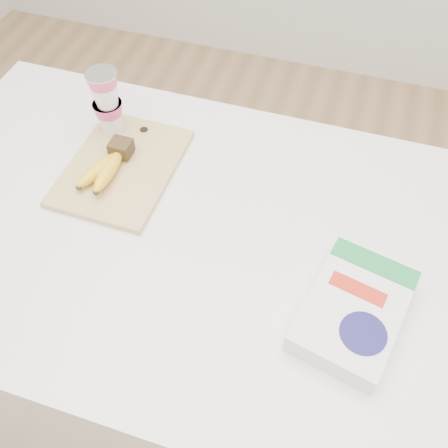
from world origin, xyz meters
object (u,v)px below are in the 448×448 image
at_px(table, 184,323).
at_px(bananas, 108,165).
at_px(yogurt_stack, 107,101).
at_px(cereal_box, 353,311).
at_px(cutting_board, 122,167).

bearing_deg(table, bananas, 153.79).
bearing_deg(yogurt_stack, table, -43.18).
bearing_deg(cereal_box, table, 178.17).
xyz_separation_m(table, cutting_board, (-0.16, 0.12, 0.48)).
height_order(table, bananas, bananas).
height_order(table, yogurt_stack, yogurt_stack).
xyz_separation_m(table, yogurt_stack, (-0.23, 0.22, 0.58)).
bearing_deg(yogurt_stack, bananas, -69.19).
height_order(cutting_board, yogurt_stack, yogurt_stack).
bearing_deg(bananas, cutting_board, 56.27).
height_order(table, cereal_box, cereal_box).
distance_m(table, cutting_board, 0.52).
bearing_deg(table, cutting_board, 144.43).
relative_size(cutting_board, bananas, 1.91).
relative_size(table, yogurt_stack, 7.42).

